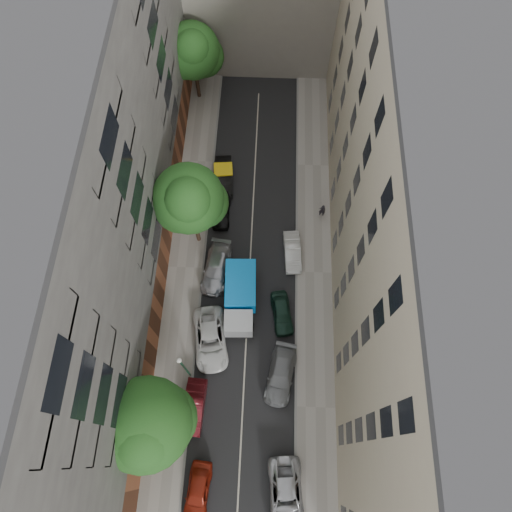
# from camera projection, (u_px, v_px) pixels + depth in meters

# --- Properties ---
(ground) EXTENTS (120.00, 120.00, 0.00)m
(ground) POSITION_uv_depth(u_px,v_px,m) (250.00, 270.00, 39.07)
(ground) COLOR #4C4C49
(ground) RESTS_ON ground
(road_surface) EXTENTS (8.00, 44.00, 0.02)m
(road_surface) POSITION_uv_depth(u_px,v_px,m) (250.00, 270.00, 39.07)
(road_surface) COLOR black
(road_surface) RESTS_ON ground
(sidewalk_left) EXTENTS (3.00, 44.00, 0.15)m
(sidewalk_left) POSITION_uv_depth(u_px,v_px,m) (186.00, 268.00, 39.10)
(sidewalk_left) COLOR gray
(sidewalk_left) RESTS_ON ground
(sidewalk_right) EXTENTS (3.00, 44.00, 0.15)m
(sidewalk_right) POSITION_uv_depth(u_px,v_px,m) (314.00, 272.00, 38.91)
(sidewalk_right) COLOR gray
(sidewalk_right) RESTS_ON ground
(building_left) EXTENTS (8.00, 44.00, 20.00)m
(building_left) POSITION_uv_depth(u_px,v_px,m) (82.00, 207.00, 30.13)
(building_left) COLOR #4A4845
(building_left) RESTS_ON ground
(building_right) EXTENTS (8.00, 44.00, 20.00)m
(building_right) POSITION_uv_depth(u_px,v_px,m) (416.00, 219.00, 29.76)
(building_right) COLOR tan
(building_right) RESTS_ON ground
(tarp_truck) EXTENTS (2.55, 5.99, 2.74)m
(tarp_truck) POSITION_uv_depth(u_px,v_px,m) (240.00, 297.00, 36.48)
(tarp_truck) COLOR black
(tarp_truck) RESTS_ON ground
(car_left_0) EXTENTS (1.93, 4.09, 1.35)m
(car_left_0) POSITION_uv_depth(u_px,v_px,m) (198.00, 492.00, 31.57)
(car_left_0) COLOR maroon
(car_left_0) RESTS_ON ground
(car_left_1) EXTENTS (1.66, 4.21, 1.36)m
(car_left_1) POSITION_uv_depth(u_px,v_px,m) (194.00, 407.00, 33.86)
(car_left_1) COLOR #501015
(car_left_1) RESTS_ON ground
(car_left_2) EXTENTS (3.34, 5.68, 1.48)m
(car_left_2) POSITION_uv_depth(u_px,v_px,m) (210.00, 339.00, 35.88)
(car_left_2) COLOR silver
(car_left_2) RESTS_ON ground
(car_left_3) EXTENTS (2.64, 5.16, 1.43)m
(car_left_3) POSITION_uv_depth(u_px,v_px,m) (216.00, 268.00, 38.39)
(car_left_3) COLOR #B6B6BB
(car_left_3) RESTS_ON ground
(car_left_4) EXTENTS (1.58, 3.83, 1.30)m
(car_left_4) POSITION_uv_depth(u_px,v_px,m) (221.00, 211.00, 40.73)
(car_left_4) COLOR black
(car_left_4) RESTS_ON ground
(car_left_5) EXTENTS (1.94, 4.46, 1.43)m
(car_left_5) POSITION_uv_depth(u_px,v_px,m) (224.00, 176.00, 42.14)
(car_left_5) COLOR black
(car_left_5) RESTS_ON ground
(car_right_0) EXTENTS (2.80, 5.29, 1.42)m
(car_right_0) POSITION_uv_depth(u_px,v_px,m) (286.00, 496.00, 31.43)
(car_right_0) COLOR #B1B2B6
(car_right_0) RESTS_ON ground
(car_right_1) EXTENTS (2.71, 5.03, 1.39)m
(car_right_1) POSITION_uv_depth(u_px,v_px,m) (281.00, 375.00, 34.80)
(car_right_1) COLOR slate
(car_right_1) RESTS_ON ground
(car_right_2) EXTENTS (2.16, 4.00, 1.29)m
(car_right_2) POSITION_uv_depth(u_px,v_px,m) (282.00, 313.00, 36.84)
(car_right_2) COLOR #142E23
(car_right_2) RESTS_ON ground
(car_right_3) EXTENTS (1.67, 3.95, 1.27)m
(car_right_3) POSITION_uv_depth(u_px,v_px,m) (292.00, 252.00, 39.09)
(car_right_3) COLOR silver
(car_right_3) RESTS_ON ground
(tree_near) EXTENTS (6.18, 6.03, 8.23)m
(tree_near) POSITION_uv_depth(u_px,v_px,m) (148.00, 426.00, 29.05)
(tree_near) COLOR #382619
(tree_near) RESTS_ON sidewalk_left
(tree_mid) EXTENTS (5.62, 5.40, 9.82)m
(tree_mid) POSITION_uv_depth(u_px,v_px,m) (190.00, 201.00, 34.01)
(tree_mid) COLOR #382619
(tree_mid) RESTS_ON sidewalk_left
(tree_far) EXTENTS (5.39, 5.13, 8.32)m
(tree_far) POSITION_uv_depth(u_px,v_px,m) (193.00, 53.00, 41.80)
(tree_far) COLOR #382619
(tree_far) RESTS_ON sidewalk_left
(lamp_post) EXTENTS (0.36, 0.36, 5.81)m
(lamp_post) POSITION_uv_depth(u_px,v_px,m) (183.00, 366.00, 32.02)
(lamp_post) COLOR #195A38
(lamp_post) RESTS_ON sidewalk_left
(pedestrian) EXTENTS (0.62, 0.45, 1.59)m
(pedestrian) POSITION_uv_depth(u_px,v_px,m) (322.00, 210.00, 40.41)
(pedestrian) COLOR black
(pedestrian) RESTS_ON sidewalk_right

